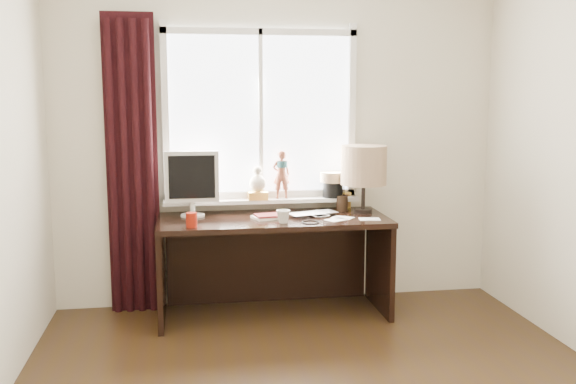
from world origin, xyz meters
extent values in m
cube|color=beige|center=(0.00, 2.00, 1.30)|extent=(3.50, 0.00, 2.60)
imported|color=silver|center=(0.20, 1.64, 0.76)|extent=(0.42, 0.34, 0.03)
imported|color=white|center=(-0.06, 1.42, 0.80)|extent=(0.13, 0.14, 0.10)
cylinder|color=maroon|center=(-0.70, 1.39, 0.80)|extent=(0.08, 0.08, 0.10)
cube|color=white|center=(-0.15, 1.99, 1.50)|extent=(1.40, 0.02, 1.30)
cube|color=silver|center=(-0.15, 1.96, 0.88)|extent=(1.50, 0.05, 0.05)
cube|color=silver|center=(-0.15, 1.96, 2.12)|extent=(1.50, 0.05, 0.05)
cube|color=silver|center=(-0.88, 1.96, 1.50)|extent=(0.05, 0.05, 1.40)
cube|color=silver|center=(0.57, 1.96, 1.50)|extent=(0.05, 0.05, 1.40)
cube|color=silver|center=(-0.15, 1.96, 1.50)|extent=(0.03, 0.05, 1.30)
cube|color=silver|center=(-0.15, 1.91, 0.83)|extent=(1.52, 0.18, 0.03)
cylinder|color=#600C08|center=(-0.70, 1.89, 0.98)|extent=(0.15, 0.15, 0.27)
cube|color=gold|center=(-0.19, 1.87, 0.88)|extent=(0.15, 0.12, 0.06)
sphere|color=beige|center=(-0.19, 1.87, 0.97)|extent=(0.13, 0.13, 0.13)
sphere|color=beige|center=(-0.19, 1.87, 1.07)|extent=(0.07, 0.07, 0.07)
imported|color=brown|center=(0.01, 1.89, 1.04)|extent=(0.14, 0.09, 0.38)
cylinder|color=#1E4C51|center=(0.01, 1.88, 1.12)|extent=(0.09, 0.09, 0.05)
cylinder|color=black|center=(0.41, 1.89, 0.91)|extent=(0.16, 0.16, 0.12)
cylinder|color=#8C6B4C|center=(0.41, 1.89, 1.01)|extent=(0.20, 0.20, 0.08)
cube|color=black|center=(-1.13, 1.92, 1.12)|extent=(0.38, 0.05, 2.25)
cylinder|color=black|center=(-1.27, 1.89, 1.10)|extent=(0.06, 0.06, 2.20)
cylinder|color=black|center=(-1.18, 1.89, 1.10)|extent=(0.06, 0.06, 2.20)
cylinder|color=black|center=(-1.09, 1.89, 1.10)|extent=(0.06, 0.06, 2.20)
cylinder|color=black|center=(-1.00, 1.89, 1.10)|extent=(0.06, 0.06, 2.20)
cube|color=black|center=(-0.10, 1.63, 0.73)|extent=(1.70, 0.70, 0.04)
cube|color=black|center=(-0.93, 1.63, 0.35)|extent=(0.04, 0.64, 0.71)
cube|color=black|center=(0.73, 1.63, 0.35)|extent=(0.04, 0.64, 0.71)
cube|color=black|center=(-0.10, 1.97, 0.35)|extent=(1.60, 0.03, 0.71)
cylinder|color=beige|center=(-0.69, 1.78, 0.76)|extent=(0.18, 0.18, 0.01)
cylinder|color=beige|center=(-0.69, 1.78, 0.81)|extent=(0.04, 0.04, 0.10)
cube|color=beige|center=(-0.69, 1.78, 1.05)|extent=(0.40, 0.04, 0.38)
cube|color=black|center=(-0.69, 1.75, 1.05)|extent=(0.34, 0.01, 0.32)
cube|color=beige|center=(-0.14, 1.61, 0.76)|extent=(0.26, 0.22, 0.02)
cube|color=#5C1616|center=(-0.13, 1.60, 0.78)|extent=(0.23, 0.18, 0.01)
cylinder|color=black|center=(0.47, 1.82, 0.81)|extent=(0.09, 0.09, 0.12)
cylinder|color=black|center=(0.46, 1.83, 0.86)|extent=(0.01, 0.01, 0.22)
cylinder|color=black|center=(0.48, 1.82, 0.84)|extent=(0.01, 0.01, 0.19)
cylinder|color=black|center=(0.47, 1.84, 0.88)|extent=(0.01, 0.01, 0.25)
cylinder|color=black|center=(0.49, 1.84, 0.83)|extent=(0.01, 0.01, 0.17)
cube|color=gold|center=(0.52, 1.93, 0.81)|extent=(0.10, 0.03, 0.13)
cube|color=#996633|center=(0.52, 1.91, 0.81)|extent=(0.08, 0.01, 0.10)
cylinder|color=black|center=(0.61, 1.72, 0.77)|extent=(0.14, 0.14, 0.03)
cylinder|color=black|center=(0.61, 1.72, 0.89)|extent=(0.03, 0.03, 0.22)
cylinder|color=tan|center=(0.61, 1.72, 1.12)|extent=(0.35, 0.35, 0.30)
cube|color=white|center=(0.59, 1.46, 0.75)|extent=(0.16, 0.13, 0.00)
cube|color=white|center=(0.41, 1.54, 0.75)|extent=(0.19, 0.18, 0.00)
cube|color=white|center=(0.34, 1.47, 0.75)|extent=(0.18, 0.17, 0.00)
torus|color=black|center=(0.14, 1.40, 0.75)|extent=(0.18, 0.18, 0.01)
torus|color=black|center=(0.23, 1.65, 0.75)|extent=(0.13, 0.13, 0.01)
torus|color=black|center=(0.24, 1.76, 0.75)|extent=(0.12, 0.12, 0.01)
camera|label=1|loc=(-0.73, -3.00, 1.67)|focal=40.00mm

